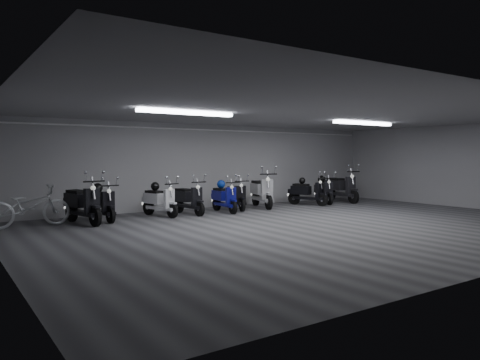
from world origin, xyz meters
TOP-DOWN VIEW (x-y plane):
  - floor at (0.00, 0.00)m, footprint 14.00×10.00m
  - ceiling at (0.00, 0.00)m, footprint 14.00×10.00m
  - back_wall at (0.00, 5.00)m, footprint 14.00×0.01m
  - right_wall at (7.00, 0.00)m, footprint 0.01×10.00m
  - fluor_strip_left at (-3.00, 1.00)m, footprint 2.40×0.18m
  - fluor_strip_right at (3.00, 1.00)m, footprint 2.40×0.18m
  - conduit at (0.00, 4.92)m, footprint 13.60×0.05m
  - scooter_0 at (-4.72, 3.45)m, footprint 1.00×1.96m
  - scooter_1 at (-4.16, 3.70)m, footprint 0.73×1.68m
  - scooter_2 at (-2.47, 3.70)m, footprint 0.93×1.69m
  - scooter_3 at (-1.58, 3.64)m, footprint 0.73×1.70m
  - scooter_4 at (-0.41, 3.50)m, footprint 0.62×1.61m
  - scooter_5 at (0.28, 3.88)m, footprint 0.89×1.67m
  - scooter_6 at (1.34, 3.90)m, footprint 1.17×2.03m
  - scooter_7 at (3.12, 3.57)m, footprint 1.11×1.72m
  - scooter_8 at (3.99, 3.66)m, footprint 1.09×1.68m
  - scooter_9 at (4.92, 3.67)m, footprint 0.83×2.01m
  - bicycle at (-5.95, 3.71)m, footprint 1.96×0.77m
  - helmet_0 at (-0.40, 3.72)m, footprint 0.26×0.26m
  - helmet_1 at (4.07, 3.87)m, footprint 0.29×0.29m
  - helmet_2 at (3.04, 3.78)m, footprint 0.23×0.23m
  - helmet_3 at (-2.53, 3.92)m, footprint 0.25×0.25m
  - helmet_4 at (-4.19, 3.93)m, footprint 0.26×0.26m

SIDE VIEW (x-z plane):
  - floor at x=0.00m, z-range -0.01..0.00m
  - scooter_4 at x=-0.41m, z-range 0.00..1.18m
  - scooter_5 at x=0.28m, z-range 0.00..1.19m
  - scooter_8 at x=3.99m, z-range 0.00..1.19m
  - scooter_2 at x=-2.47m, z-range 0.00..1.19m
  - scooter_1 at x=-4.16m, z-range 0.00..1.22m
  - scooter_7 at x=3.12m, z-range 0.00..1.22m
  - scooter_3 at x=-1.58m, z-range 0.00..1.23m
  - bicycle at x=-5.95m, z-range 0.00..1.25m
  - scooter_0 at x=-4.72m, z-range 0.00..1.39m
  - scooter_6 at x=1.34m, z-range 0.00..1.44m
  - scooter_9 at x=4.92m, z-range 0.00..1.46m
  - helmet_0 at x=-0.40m, z-range 0.73..0.99m
  - helmet_3 at x=-2.53m, z-range 0.74..0.99m
  - helmet_2 at x=3.04m, z-range 0.75..0.98m
  - helmet_1 at x=4.07m, z-range 0.74..1.02m
  - helmet_4 at x=-4.19m, z-range 0.75..1.01m
  - back_wall at x=0.00m, z-range 0.00..2.80m
  - right_wall at x=7.00m, z-range 0.00..2.80m
  - conduit at x=0.00m, z-range 2.59..2.65m
  - fluor_strip_left at x=-3.00m, z-range 2.70..2.78m
  - fluor_strip_right at x=3.00m, z-range 2.70..2.78m
  - ceiling at x=0.00m, z-range 2.80..2.81m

